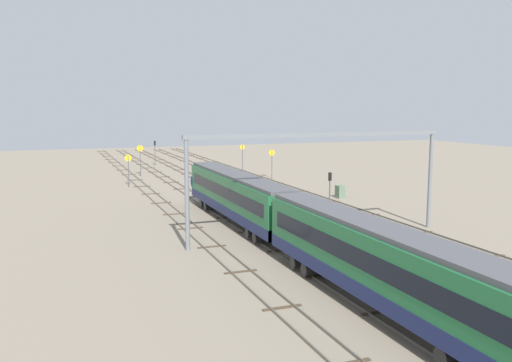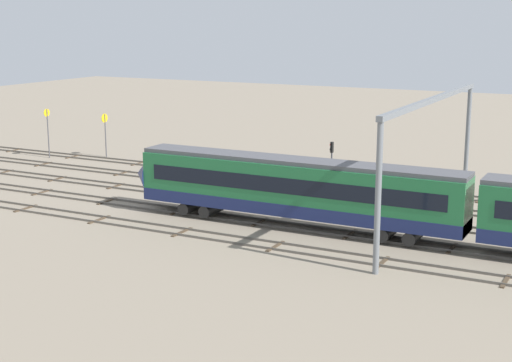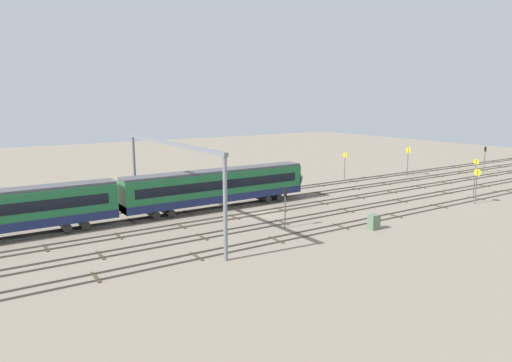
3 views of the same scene
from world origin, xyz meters
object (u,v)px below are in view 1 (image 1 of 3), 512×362
object	(u,v)px
speed_sign_far_trackside	(140,156)
signal_light_trackside_approach	(155,149)
signal_light_trackside_departure	(330,186)
speed_sign_mid_trackside	(242,156)
relay_cabinet	(340,192)
speed_sign_distant_end	(128,166)
overhead_gantry	(320,156)
speed_sign_near_foreground	(272,159)

from	to	relation	value
speed_sign_far_trackside	signal_light_trackside_approach	distance (m)	16.33
signal_light_trackside_approach	signal_light_trackside_departure	bearing A→B (deg)	-170.10
speed_sign_mid_trackside	signal_light_trackside_approach	xyz separation A→B (m)	(21.03, 10.78, -0.15)
signal_light_trackside_departure	relay_cabinet	distance (m)	9.57
signal_light_trackside_departure	relay_cabinet	world-z (taller)	signal_light_trackside_departure
speed_sign_distant_end	signal_light_trackside_departure	bearing A→B (deg)	-145.42
overhead_gantry	speed_sign_mid_trackside	world-z (taller)	overhead_gantry
overhead_gantry	relay_cabinet	bearing A→B (deg)	-34.64
signal_light_trackside_approach	relay_cabinet	xyz separation A→B (m)	(-46.25, -14.96, -2.36)
speed_sign_near_foreground	speed_sign_mid_trackside	distance (m)	5.98
overhead_gantry	speed_sign_mid_trackside	size ratio (longest dim) A/B	4.61
speed_sign_near_foreground	speed_sign_distant_end	xyz separation A→B (m)	(-1.39, 22.77, -0.01)
signal_light_trackside_approach	relay_cabinet	size ratio (longest dim) A/B	3.06
speed_sign_far_trackside	speed_sign_distant_end	distance (m)	12.48
overhead_gantry	speed_sign_near_foreground	bearing A→B (deg)	-16.54
speed_sign_mid_trackside	signal_light_trackside_departure	bearing A→B (deg)	177.54
overhead_gantry	speed_sign_near_foreground	distance (m)	39.66
signal_light_trackside_departure	overhead_gantry	bearing A→B (deg)	146.95
overhead_gantry	relay_cabinet	xyz separation A→B (m)	(17.62, -12.17, -6.40)
signal_light_trackside_approach	speed_sign_distant_end	bearing A→B (deg)	162.31
speed_sign_far_trackside	speed_sign_distant_end	bearing A→B (deg)	163.60
speed_sign_near_foreground	signal_light_trackside_approach	distance (m)	29.58
speed_sign_mid_trackside	signal_light_trackside_departure	world-z (taller)	speed_sign_mid_trackside
speed_sign_distant_end	signal_light_trackside_approach	xyz separation A→B (m)	(27.44, -8.75, 0.08)
signal_light_trackside_departure	speed_sign_mid_trackside	bearing A→B (deg)	-2.46
speed_sign_mid_trackside	relay_cabinet	distance (m)	25.68
overhead_gantry	speed_sign_mid_trackside	xyz separation A→B (m)	(42.84, -8.00, -3.89)
speed_sign_near_foreground	signal_light_trackside_approach	size ratio (longest dim) A/B	0.96
speed_sign_near_foreground	speed_sign_mid_trackside	xyz separation A→B (m)	(5.02, 3.23, 0.23)
speed_sign_far_trackside	signal_light_trackside_approach	size ratio (longest dim) A/B	1.06
speed_sign_near_foreground	relay_cabinet	bearing A→B (deg)	-177.32
signal_light_trackside_approach	speed_sign_mid_trackside	bearing A→B (deg)	-152.85
speed_sign_far_trackside	speed_sign_mid_trackside	bearing A→B (deg)	-109.15
speed_sign_near_foreground	speed_sign_distant_end	size ratio (longest dim) A/B	1.00
speed_sign_distant_end	speed_sign_near_foreground	bearing A→B (deg)	-86.51
speed_sign_near_foreground	speed_sign_mid_trackside	world-z (taller)	speed_sign_mid_trackside
speed_sign_far_trackside	overhead_gantry	bearing A→B (deg)	-170.60
overhead_gantry	signal_light_trackside_departure	xyz separation A→B (m)	(10.13, -6.59, -4.33)
overhead_gantry	speed_sign_distant_end	distance (m)	38.43
overhead_gantry	signal_light_trackside_approach	size ratio (longest dim) A/B	4.97
speed_sign_mid_trackside	signal_light_trackside_approach	size ratio (longest dim) A/B	1.08
overhead_gantry	signal_light_trackside_approach	distance (m)	64.06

